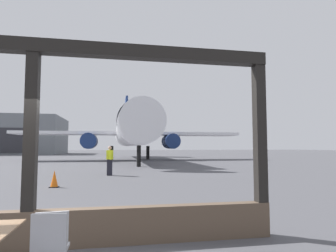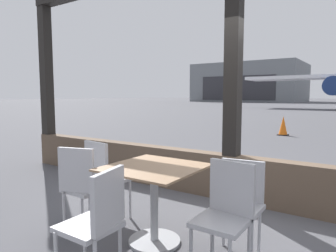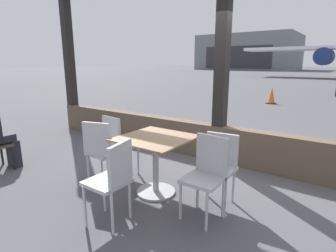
% 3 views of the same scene
% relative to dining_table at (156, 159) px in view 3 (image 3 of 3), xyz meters
% --- Properties ---
extents(window_frame, '(8.60, 0.24, 3.56)m').
position_rel_dining_table_xyz_m(window_frame, '(0.14, 1.63, 0.77)').
color(window_frame, brown).
rests_on(window_frame, ground).
extents(dining_table, '(0.88, 0.88, 0.78)m').
position_rel_dining_table_xyz_m(dining_table, '(0.00, 0.00, 0.00)').
color(dining_table, '#8C6B4C').
rests_on(dining_table, ground).
extents(cafe_chair_window_left, '(0.46, 0.46, 0.93)m').
position_rel_dining_table_xyz_m(cafe_chair_window_left, '(0.08, -0.82, 0.07)').
color(cafe_chair_window_left, '#B2B2B7').
rests_on(cafe_chair_window_left, ground).
extents(cafe_chair_window_right, '(0.42, 0.42, 0.93)m').
position_rel_dining_table_xyz_m(cafe_chair_window_right, '(0.80, -0.09, 0.07)').
color(cafe_chair_window_right, '#B2B2B7').
rests_on(cafe_chair_window_right, ground).
extents(cafe_chair_aisle_left, '(0.48, 0.48, 0.94)m').
position_rel_dining_table_xyz_m(cafe_chair_aisle_left, '(-0.76, -0.26, 0.07)').
color(cafe_chair_aisle_left, '#B2B2B7').
rests_on(cafe_chair_aisle_left, ground).
extents(cafe_chair_aisle_right, '(0.43, 0.43, 0.95)m').
position_rel_dining_table_xyz_m(cafe_chair_aisle_right, '(-0.80, 0.09, 0.08)').
color(cafe_chair_aisle_right, '#B2B2B7').
rests_on(cafe_chair_aisle_right, ground).
extents(cafe_chair_side_extra, '(0.42, 0.42, 0.87)m').
position_rel_dining_table_xyz_m(cafe_chair_side_extra, '(0.78, 0.25, 0.04)').
color(cafe_chair_side_extra, '#B2B2B7').
rests_on(cafe_chair_side_extra, ground).
extents(traffic_cone, '(0.36, 0.36, 0.71)m').
position_rel_dining_table_xyz_m(traffic_cone, '(-0.93, 9.27, -0.15)').
color(traffic_cone, orange).
rests_on(traffic_cone, ground).
extents(distant_hangar, '(23.32, 17.75, 8.69)m').
position_rel_dining_table_xyz_m(distant_hangar, '(-22.46, 69.04, 3.86)').
color(distant_hangar, slate).
rests_on(distant_hangar, ground).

